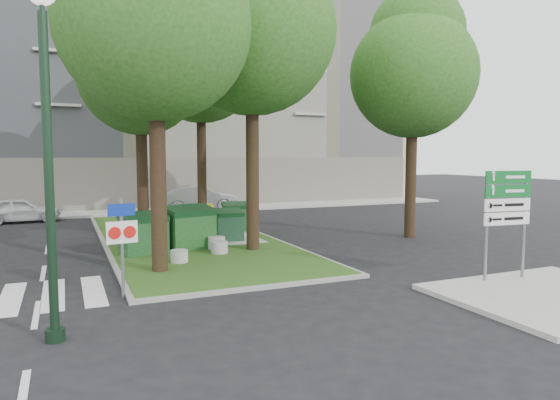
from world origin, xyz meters
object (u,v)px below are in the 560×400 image
tree_street_right (414,63)px  bollard_mid (217,243)px  dumpster_a (143,233)px  bollard_right (219,247)px  litter_bin (209,211)px  traffic_sign_pole (122,234)px  tree_median_near_left (157,6)px  dumpster_d (237,216)px  tree_median_mid (142,62)px  car_silver (198,198)px  bollard_left (179,256)px  car_white (20,210)px  dumpster_c (225,225)px  tree_median_far (202,49)px  street_lamp (46,116)px  dumpster_b (190,228)px  directional_sign (506,207)px  tree_median_near_right (254,14)px

tree_street_right → bollard_mid: tree_street_right is taller
tree_street_right → dumpster_a: tree_street_right is taller
bollard_right → litter_bin: 8.97m
traffic_sign_pole → litter_bin: bearing=58.7°
tree_median_near_left → tree_street_right: 10.80m
dumpster_a → dumpster_d: size_ratio=1.17×
tree_street_right → dumpster_a: 12.32m
tree_median_mid → tree_street_right: (10.00, -4.00, 0.00)m
dumpster_d → car_silver: 8.81m
dumpster_d → bollard_right: bearing=-105.7°
bollard_left → traffic_sign_pole: traffic_sign_pole is taller
bollard_left → car_white: size_ratio=0.14×
bollard_mid → traffic_sign_pole: (-3.55, -4.50, 1.18)m
tree_street_right → dumpster_a: bearing=178.9°
car_white → car_silver: bearing=-85.4°
tree_street_right → dumpster_c: tree_street_right is taller
tree_median_far → bollard_left: 12.21m
litter_bin → street_lamp: street_lamp is taller
dumpster_a → litter_bin: (4.34, 7.72, -0.26)m
dumpster_d → dumpster_c: bearing=-108.4°
dumpster_a → litter_bin: 8.86m
dumpster_c → tree_median_mid: bearing=138.9°
tree_median_near_left → dumpster_b: bearing=63.8°
tree_median_far → bollard_mid: bearing=-101.5°
tree_median_mid → dumpster_d: bearing=1.2°
dumpster_d → directional_sign: directional_sign is taller
tree_median_mid → bollard_left: size_ratio=19.25×
tree_street_right → traffic_sign_pole: 13.77m
bollard_mid → street_lamp: (-4.97, -6.82, 3.65)m
tree_median_mid → tree_median_near_left: bearing=-94.4°
car_white → dumpster_b: bearing=-155.8°
dumpster_d → bollard_mid: 4.67m
dumpster_c → tree_median_near_right: bearing=-74.8°
tree_median_near_left → dumpster_b: size_ratio=5.81×
bollard_left → directional_sign: 9.23m
street_lamp → car_silver: size_ratio=1.36×
tree_median_far → directional_sign: tree_median_far is taller
litter_bin → directional_sign: directional_sign is taller
bollard_left → bollard_right: size_ratio=0.96×
dumpster_d → car_silver: car_silver is taller
bollard_left → car_silver: car_silver is taller
dumpster_a → car_white: dumpster_a is taller
directional_sign → car_white: (-12.46, 18.40, -1.36)m
tree_median_near_right → dumpster_a: 8.11m
dumpster_d → street_lamp: bearing=-113.8°
bollard_left → directional_sign: (7.31, -5.37, 1.68)m
tree_median_far → dumpster_d: 8.20m
tree_median_mid → dumpster_b: size_ratio=5.51×
tree_median_mid → bollard_mid: size_ratio=16.95×
tree_median_near_left → dumpster_d: size_ratio=7.48×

